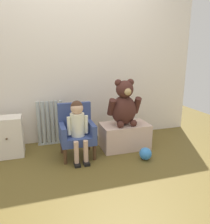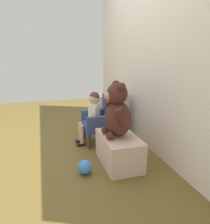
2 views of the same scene
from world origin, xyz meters
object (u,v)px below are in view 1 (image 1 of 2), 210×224
child_figure (78,122)px  low_bench (125,136)px  radiator (50,123)px  child_armchair (76,131)px  large_teddy_bear (124,105)px  toy_ball (145,154)px  small_dresser (8,137)px

child_figure → low_bench: 0.75m
radiator → child_armchair: size_ratio=0.95×
low_bench → child_armchair: bearing=-176.9°
low_bench → large_teddy_bear: bearing=-145.0°
toy_ball → radiator: bearing=141.5°
radiator → small_dresser: size_ratio=1.24×
child_figure → toy_ball: (0.77, -0.27, -0.40)m
large_teddy_bear → child_figure: bearing=-168.7°
radiator → toy_ball: 1.38m
child_armchair → child_figure: 0.18m
toy_ball → large_teddy_bear: bearing=108.1°
radiator → toy_ball: bearing=-38.5°
radiator → low_bench: 1.06m
small_dresser → toy_ball: (1.60, -0.62, -0.18)m
radiator → small_dresser: (-0.53, -0.23, -0.06)m
child_figure → large_teddy_bear: 0.67m
radiator → child_figure: child_figure is taller
small_dresser → large_teddy_bear: bearing=-8.3°
child_figure → toy_ball: size_ratio=4.79×
large_teddy_bear → small_dresser: bearing=171.7°
small_dresser → child_figure: (0.82, -0.34, 0.22)m
large_teddy_bear → toy_ball: (0.13, -0.40, -0.53)m
radiator → low_bench: size_ratio=0.98×
radiator → child_figure: bearing=-63.2°
small_dresser → low_bench: 1.51m
child_figure → child_armchair: bearing=90.0°
small_dresser → large_teddy_bear: 1.52m
child_armchair → toy_ball: child_armchair is taller
radiator → low_bench: bearing=-24.1°
radiator → toy_ball: size_ratio=4.15×
child_figure → large_teddy_bear: size_ratio=1.19×
child_armchair → large_teddy_bear: bearing=1.8°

